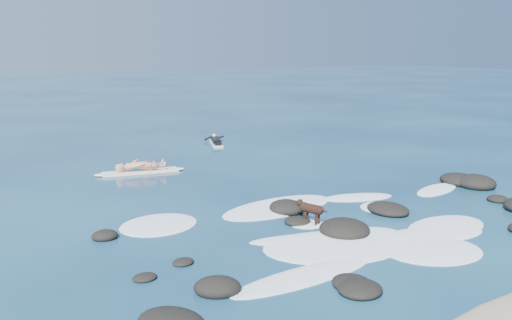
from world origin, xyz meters
TOP-DOWN VIEW (x-y plane):
  - ground at (0.00, 0.00)m, footprint 160.00×160.00m
  - reef_rocks at (2.46, -1.59)m, footprint 14.78×6.99m
  - breaking_foam at (-0.51, -1.22)m, footprint 12.01×7.57m
  - standing_surfer_rig at (-3.18, 7.76)m, footprint 3.41×0.99m
  - paddling_surfer_rig at (1.99, 12.11)m, footprint 1.27×2.24m
  - dog at (-1.06, -0.46)m, footprint 0.51×1.02m

SIDE VIEW (x-z plane):
  - ground at x=0.00m, z-range 0.00..0.00m
  - breaking_foam at x=-0.51m, z-range -0.05..0.07m
  - reef_rocks at x=2.46m, z-range -0.18..0.41m
  - paddling_surfer_rig at x=1.99m, z-range -0.06..0.33m
  - dog at x=-1.06m, z-range 0.11..0.79m
  - standing_surfer_rig at x=-3.18m, z-range -0.20..1.74m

